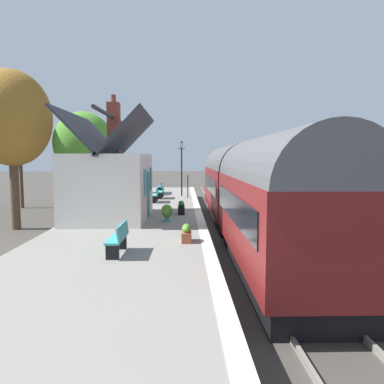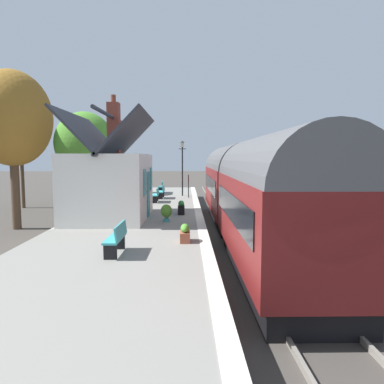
# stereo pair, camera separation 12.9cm
# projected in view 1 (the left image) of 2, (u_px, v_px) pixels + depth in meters

# --- Properties ---
(ground_plane) EXTENTS (160.00, 160.00, 0.00)m
(ground_plane) POSITION_uv_depth(u_px,v_px,m) (223.00, 232.00, 17.68)
(ground_plane) COLOR #423D38
(platform) EXTENTS (32.00, 6.05, 0.86)m
(platform) POSITION_uv_depth(u_px,v_px,m) (140.00, 223.00, 17.55)
(platform) COLOR gray
(platform) RESTS_ON ground
(platform_edge_coping) EXTENTS (32.00, 0.36, 0.02)m
(platform_edge_coping) POSITION_uv_depth(u_px,v_px,m) (199.00, 214.00, 17.57)
(platform_edge_coping) COLOR beige
(platform_edge_coping) RESTS_ON platform
(rail_near) EXTENTS (52.00, 0.08, 0.14)m
(rail_near) POSITION_uv_depth(u_px,v_px,m) (256.00, 230.00, 17.71)
(rail_near) COLOR gray
(rail_near) RESTS_ON ground
(rail_far) EXTENTS (52.00, 0.08, 0.14)m
(rail_far) POSITION_uv_depth(u_px,v_px,m) (227.00, 230.00, 17.68)
(rail_far) COLOR gray
(rail_far) RESTS_ON ground
(train) EXTENTS (18.73, 2.73, 4.32)m
(train) POSITION_uv_depth(u_px,v_px,m) (248.00, 190.00, 15.75)
(train) COLOR black
(train) RESTS_ON ground
(station_building) EXTENTS (5.84, 3.54, 5.69)m
(station_building) POSITION_uv_depth(u_px,v_px,m) (111.00, 182.00, 16.43)
(station_building) COLOR white
(station_building) RESTS_ON platform
(bench_near_building) EXTENTS (1.41, 0.46, 0.88)m
(bench_near_building) POSITION_uv_depth(u_px,v_px,m) (160.00, 187.00, 28.34)
(bench_near_building) COLOR teal
(bench_near_building) RESTS_ON platform
(bench_mid_platform) EXTENTS (1.41, 0.46, 0.88)m
(bench_mid_platform) POSITION_uv_depth(u_px,v_px,m) (155.00, 194.00, 22.34)
(bench_mid_platform) COLOR teal
(bench_mid_platform) RESTS_ON platform
(bench_platform_end) EXTENTS (1.40, 0.45, 0.88)m
(bench_platform_end) POSITION_uv_depth(u_px,v_px,m) (161.00, 191.00, 24.43)
(bench_platform_end) COLOR teal
(bench_platform_end) RESTS_ON platform
(bench_by_lamp) EXTENTS (1.41, 0.46, 0.88)m
(bench_by_lamp) POSITION_uv_depth(u_px,v_px,m) (119.00, 238.00, 10.26)
(bench_by_lamp) COLOR teal
(bench_by_lamp) RESTS_ON platform
(planter_by_door) EXTENTS (0.71, 0.32, 0.59)m
(planter_by_door) POSITION_uv_depth(u_px,v_px,m) (186.00, 233.00, 11.84)
(planter_by_door) COLOR #9E5138
(planter_by_door) RESTS_ON platform
(planter_edge_far) EXTENTS (0.78, 0.32, 0.66)m
(planter_edge_far) POSITION_uv_depth(u_px,v_px,m) (181.00, 208.00, 17.64)
(planter_edge_far) COLOR black
(planter_edge_far) RESTS_ON platform
(planter_edge_near) EXTENTS (0.49, 0.49, 0.75)m
(planter_edge_near) POSITION_uv_depth(u_px,v_px,m) (167.00, 213.00, 15.52)
(planter_edge_near) COLOR teal
(planter_edge_near) RESTS_ON platform
(planter_bench_left) EXTENTS (0.86, 0.32, 0.60)m
(planter_bench_left) POSITION_uv_depth(u_px,v_px,m) (135.00, 189.00, 28.82)
(planter_bench_left) COLOR gray
(planter_bench_left) RESTS_ON platform
(lamp_post_platform) EXTENTS (0.32, 0.50, 3.95)m
(lamp_post_platform) POSITION_uv_depth(u_px,v_px,m) (182.00, 158.00, 25.88)
(lamp_post_platform) COLOR black
(lamp_post_platform) RESTS_ON platform
(station_sign_board) EXTENTS (0.96, 0.06, 1.57)m
(station_sign_board) POSITION_uv_depth(u_px,v_px,m) (188.00, 180.00, 25.00)
(station_sign_board) COLOR black
(station_sign_board) RESTS_ON platform
(tree_far_left) EXTENTS (3.96, 3.81, 7.89)m
(tree_far_left) POSITION_uv_depth(u_px,v_px,m) (12.00, 119.00, 17.75)
(tree_far_left) COLOR #4C3828
(tree_far_left) RESTS_ON ground
(tree_far_right) EXTENTS (4.20, 3.93, 7.47)m
(tree_far_right) POSITION_uv_depth(u_px,v_px,m) (19.00, 131.00, 25.47)
(tree_far_right) COLOR #4C3828
(tree_far_right) RESTS_ON ground
(tree_distant) EXTENTS (4.15, 4.38, 6.97)m
(tree_distant) POSITION_uv_depth(u_px,v_px,m) (84.00, 143.00, 26.69)
(tree_distant) COLOR #4C3828
(tree_distant) RESTS_ON ground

